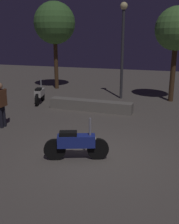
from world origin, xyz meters
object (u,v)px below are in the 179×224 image
Objects in this scene: motorcycle_white_parked_left at (40,94)px; streetlamp_near at (123,39)px; motorcycle_blue_foreground at (76,143)px; person_rider_beside at (1,101)px.

motorcycle_white_parked_left is 4.87m from streetlamp_near.
person_rider_beside is (-3.38, 1.47, 0.49)m from motorcycle_blue_foreground.
streetlamp_near is at bearing 72.35° from motorcycle_blue_foreground.
streetlamp_near reaches higher than person_rider_beside.
motorcycle_blue_foreground is at bearing -158.60° from motorcycle_white_parked_left.
motorcycle_white_parked_left is 0.35× the size of streetlamp_near.
motorcycle_blue_foreground and motorcycle_white_parked_left have the same top height.
person_rider_beside is at bearing -115.99° from streetlamp_near.
streetlamp_near reaches higher than motorcycle_blue_foreground.
motorcycle_white_parked_left is 1.03× the size of person_rider_beside.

